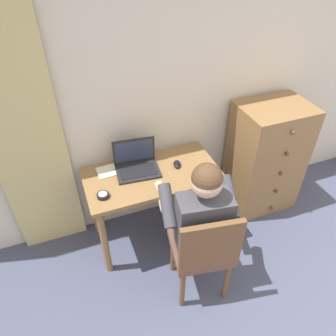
{
  "coord_description": "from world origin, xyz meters",
  "views": [
    {
      "loc": [
        -1.01,
        -0.04,
        2.39
      ],
      "look_at": [
        -0.32,
        1.75,
        0.84
      ],
      "focal_mm": 34.55,
      "sensor_mm": 36.0,
      "label": 1
    }
  ],
  "objects": [
    {
      "name": "wall_back",
      "position": [
        0.0,
        2.2,
        1.25
      ],
      "size": [
        4.8,
        0.05,
        2.5
      ],
      "primitive_type": "cube",
      "color": "beige",
      "rests_on": "ground_plane"
    },
    {
      "name": "dresser",
      "position": [
        0.73,
        1.9,
        0.54
      ],
      "size": [
        0.62,
        0.5,
        1.09
      ],
      "color": "olive",
      "rests_on": "ground_plane"
    },
    {
      "name": "person_seated",
      "position": [
        -0.24,
        1.36,
        0.69
      ],
      "size": [
        0.59,
        0.63,
        1.22
      ],
      "color": "#6B84AD",
      "rests_on": "ground_plane"
    },
    {
      "name": "computer_mouse",
      "position": [
        -0.19,
        1.87,
        0.76
      ],
      "size": [
        0.09,
        0.11,
        0.03
      ],
      "primitive_type": "ellipsoid",
      "rotation": [
        0.0,
        0.0,
        -0.32
      ],
      "color": "black",
      "rests_on": "desk"
    },
    {
      "name": "desk_clock",
      "position": [
        -0.84,
        1.72,
        0.75
      ],
      "size": [
        0.09,
        0.09,
        0.03
      ],
      "color": "black",
      "rests_on": "desk"
    },
    {
      "name": "laptop",
      "position": [
        -0.52,
        1.94,
        0.79
      ],
      "size": [
        0.36,
        0.28,
        0.24
      ],
      "color": "#232326",
      "rests_on": "desk"
    },
    {
      "name": "curtain_panel",
      "position": [
        -1.27,
        2.13,
        1.07
      ],
      "size": [
        0.53,
        0.03,
        2.14
      ],
      "primitive_type": "cube",
      "color": "#CCB77A",
      "rests_on": "ground_plane"
    },
    {
      "name": "desk",
      "position": [
        -0.42,
        1.85,
        0.61
      ],
      "size": [
        1.07,
        0.56,
        0.74
      ],
      "color": "olive",
      "rests_on": "ground_plane"
    },
    {
      "name": "chair",
      "position": [
        -0.27,
        1.18,
        0.51
      ],
      "size": [
        0.48,
        0.46,
        0.9
      ],
      "color": "brown",
      "rests_on": "ground_plane"
    },
    {
      "name": "notebook_pad",
      "position": [
        -0.72,
        1.99,
        0.75
      ],
      "size": [
        0.22,
        0.16,
        0.01
      ],
      "primitive_type": "cube",
      "rotation": [
        0.0,
        0.0,
        0.05
      ],
      "color": "silver",
      "rests_on": "desk"
    }
  ]
}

